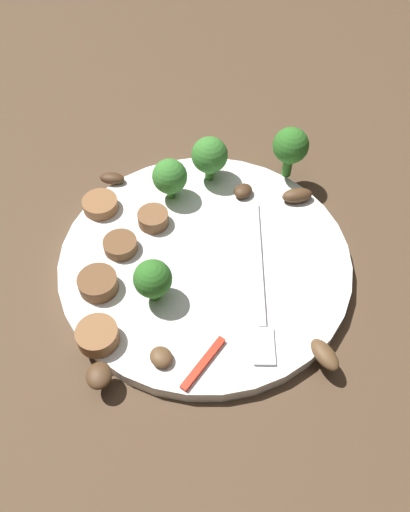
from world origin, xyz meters
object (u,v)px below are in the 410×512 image
(sausage_slice_3, at_px, (98,283))
(mushroom_4, at_px, (325,355))
(broccoli_floret_3, at_px, (170,177))
(mushroom_3, at_px, (243,191))
(fork, at_px, (260,288))
(sausage_slice_0, at_px, (100,204))
(broccoli_floret_1, at_px, (210,155))
(pepper_strip_2, at_px, (203,363))
(mushroom_0, at_px, (112,178))
(plate, at_px, (205,261))
(sausage_slice_1, at_px, (153,218))
(mushroom_1, at_px, (161,357))
(mushroom_2, at_px, (297,195))
(mushroom_5, at_px, (99,376))
(sausage_slice_4, at_px, (120,245))
(sausage_slice_2, at_px, (98,336))
(broccoli_floret_0, at_px, (153,279))
(broccoli_floret_2, at_px, (291,146))

(sausage_slice_3, height_order, mushroom_4, sausage_slice_3)
(broccoli_floret_3, bearing_deg, mushroom_3, 86.43)
(fork, height_order, sausage_slice_0, sausage_slice_0)
(mushroom_3, height_order, mushroom_4, same)
(fork, xyz_separation_m, broccoli_floret_1, (-0.15, -0.03, 0.03))
(fork, xyz_separation_m, pepper_strip_2, (0.07, -0.06, 0.00))
(mushroom_0, bearing_deg, mushroom_3, 76.83)
(plate, xyz_separation_m, sausage_slice_1, (-0.05, -0.05, 0.01))
(mushroom_1, bearing_deg, plate, 156.21)
(broccoli_floret_1, bearing_deg, mushroom_2, 64.38)
(mushroom_5, bearing_deg, plate, 140.46)
(mushroom_3, distance_m, mushroom_4, 0.20)
(sausage_slice_3, relative_size, mushroom_4, 1.14)
(fork, height_order, mushroom_5, mushroom_5)
(broccoli_floret_1, relative_size, mushroom_4, 1.61)
(broccoli_floret_3, height_order, pepper_strip_2, broccoli_floret_3)
(mushroom_1, relative_size, mushroom_3, 0.97)
(sausage_slice_1, bearing_deg, sausage_slice_0, -115.35)
(broccoli_floret_1, bearing_deg, sausage_slice_1, -46.12)
(sausage_slice_4, xyz_separation_m, mushroom_2, (-0.05, 0.18, 0.00))
(fork, bearing_deg, plate, -126.27)
(fork, height_order, mushroom_0, mushroom_0)
(sausage_slice_3, height_order, mushroom_3, sausage_slice_3)
(fork, relative_size, sausage_slice_2, 5.06)
(mushroom_3, bearing_deg, mushroom_1, -27.16)
(plate, relative_size, mushroom_0, 10.45)
(broccoli_floret_1, xyz_separation_m, broccoli_floret_3, (0.02, -0.04, -0.00))
(plate, bearing_deg, sausage_slice_1, -134.36)
(broccoli_floret_1, relative_size, sausage_slice_3, 1.42)
(fork, relative_size, mushroom_0, 6.77)
(sausage_slice_0, relative_size, sausage_slice_4, 1.10)
(mushroom_0, distance_m, mushroom_2, 0.20)
(fork, xyz_separation_m, sausage_slice_1, (-0.09, -0.09, 0.01))
(plate, relative_size, sausage_slice_3, 7.76)
(fork, height_order, broccoli_floret_3, broccoli_floret_3)
(mushroom_0, xyz_separation_m, mushroom_3, (0.03, 0.14, 0.00))
(sausage_slice_0, bearing_deg, broccoli_floret_0, 24.42)
(broccoli_floret_2, bearing_deg, mushroom_1, -34.74)
(plate, bearing_deg, fork, 47.49)
(broccoli_floret_0, height_order, sausage_slice_1, broccoli_floret_0)
(sausage_slice_4, bearing_deg, mushroom_1, 15.66)
(broccoli_floret_3, distance_m, sausage_slice_1, 0.05)
(sausage_slice_4, relative_size, mushroom_5, 1.37)
(plate, bearing_deg, sausage_slice_2, -50.40)
(mushroom_0, bearing_deg, sausage_slice_4, 5.78)
(plate, xyz_separation_m, mushroom_2, (-0.06, 0.10, 0.01))
(broccoli_floret_1, distance_m, broccoli_floret_3, 0.05)
(fork, distance_m, mushroom_0, 0.20)
(sausage_slice_4, relative_size, mushroom_0, 1.22)
(mushroom_0, height_order, pepper_strip_2, mushroom_0)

